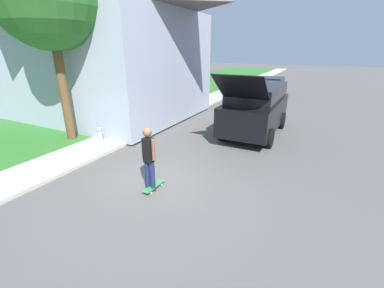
% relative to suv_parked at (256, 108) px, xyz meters
% --- Properties ---
extents(ground_plane, '(120.00, 120.00, 0.00)m').
position_rel_suv_parked_xyz_m(ground_plane, '(-1.45, -5.86, -1.19)').
color(ground_plane, '#54514F').
extents(lawn, '(10.00, 80.00, 0.08)m').
position_rel_suv_parked_xyz_m(lawn, '(-9.45, 0.14, -1.15)').
color(lawn, '#2D6B28').
rests_on(lawn, ground_plane).
extents(sidewalk, '(1.80, 80.00, 0.10)m').
position_rel_suv_parked_xyz_m(sidewalk, '(-5.05, 0.14, -1.14)').
color(sidewalk, '#ADA89E').
rests_on(sidewalk, ground_plane).
extents(house, '(11.02, 8.39, 7.88)m').
position_rel_suv_parked_xyz_m(house, '(-8.94, -0.13, 2.98)').
color(house, '#99A3B2').
rests_on(house, lawn).
extents(suv_parked, '(2.19, 5.48, 2.88)m').
position_rel_suv_parked_xyz_m(suv_parked, '(0.00, 0.00, 0.00)').
color(suv_parked, black).
rests_on(suv_parked, ground_plane).
extents(car_down_street, '(1.99, 4.23, 1.42)m').
position_rel_suv_parked_xyz_m(car_down_street, '(-1.38, 11.10, -0.50)').
color(car_down_street, black).
rests_on(car_down_street, ground_plane).
extents(skateboarder, '(0.41, 0.24, 1.79)m').
position_rel_suv_parked_xyz_m(skateboarder, '(-1.25, -6.26, -0.18)').
color(skateboarder, '#192347').
rests_on(skateboarder, ground_plane).
extents(skateboard, '(0.22, 0.81, 0.10)m').
position_rel_suv_parked_xyz_m(skateboard, '(-1.21, -6.18, -1.11)').
color(skateboard, '#337F3D').
rests_on(skateboard, ground_plane).
extents(fire_hydrant, '(0.20, 0.20, 0.61)m').
position_rel_suv_parked_xyz_m(fire_hydrant, '(-5.21, -4.21, -0.79)').
color(fire_hydrant, '#99999E').
rests_on(fire_hydrant, sidewalk).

